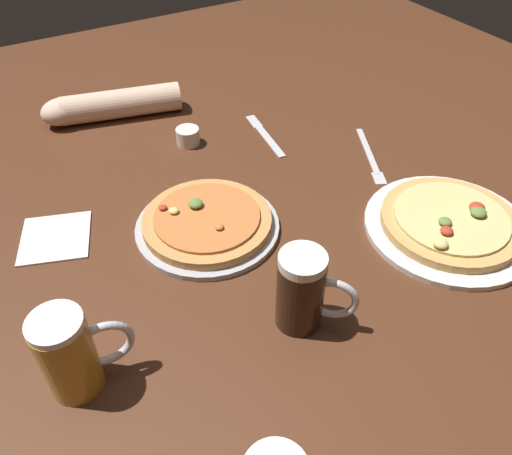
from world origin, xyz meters
TOP-DOWN VIEW (x-y plane):
  - ground_plane at (0.00, 0.00)m, footprint 2.40×2.40m
  - pizza_plate_near at (0.33, -0.18)m, footprint 0.32×0.32m
  - pizza_plate_far at (-0.07, 0.06)m, footprint 0.28×0.28m
  - beer_mug_amber at (-0.04, -0.21)m, footprint 0.11×0.10m
  - beer_mug_pale at (-0.38, -0.15)m, footprint 0.13×0.08m
  - ramekin_sauce at (0.02, 0.36)m, footprint 0.06×0.06m
  - napkin_folded at (-0.34, 0.19)m, footprint 0.17×0.17m
  - fork_left at (0.37, 0.10)m, footprint 0.12×0.21m
  - knife_right at (0.20, 0.30)m, footprint 0.05×0.21m
  - diner_arm at (-0.10, 0.58)m, footprint 0.35×0.15m

SIDE VIEW (x-z plane):
  - ground_plane at x=0.00m, z-range -0.03..0.00m
  - knife_right at x=0.20m, z-range 0.00..0.01m
  - fork_left at x=0.37m, z-range 0.00..0.01m
  - napkin_folded at x=-0.34m, z-range 0.00..0.01m
  - pizza_plate_near at x=0.33m, z-range -0.01..0.04m
  - pizza_plate_far at x=-0.07m, z-range -0.01..0.04m
  - ramekin_sauce at x=0.02m, z-range 0.00..0.04m
  - diner_arm at x=-0.10m, z-range 0.00..0.07m
  - beer_mug_amber at x=-0.04m, z-range 0.00..0.14m
  - beer_mug_pale at x=-0.38m, z-range 0.00..0.15m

